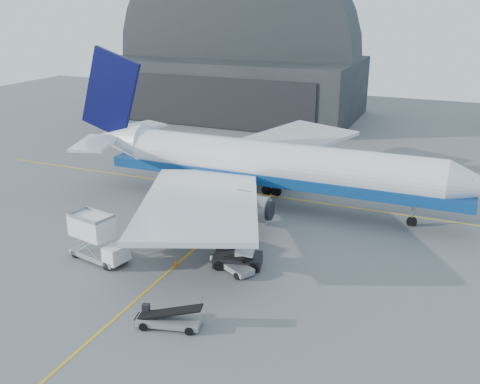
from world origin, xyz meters
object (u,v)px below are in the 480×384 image
at_px(catering_truck, 97,239).
at_px(belt_loader_a, 168,320).
at_px(airliner, 263,164).
at_px(belt_loader_b, 232,263).
at_px(pushback_tug, 239,258).

height_order(catering_truck, belt_loader_a, catering_truck).
bearing_deg(airliner, belt_loader_b, -78.61).
bearing_deg(catering_truck, pushback_tug, 29.19).
relative_size(pushback_tug, belt_loader_a, 0.93).
bearing_deg(pushback_tug, catering_truck, -176.87).
distance_m(airliner, belt_loader_b, 17.76).
bearing_deg(belt_loader_a, catering_truck, 135.26).
xyz_separation_m(catering_truck, belt_loader_a, (11.78, -7.10, -1.54)).
distance_m(airliner, catering_truck, 22.17).
relative_size(airliner, pushback_tug, 10.50).
xyz_separation_m(pushback_tug, belt_loader_a, (-1.10, -11.11, -0.16)).
bearing_deg(pushback_tug, belt_loader_b, -126.72).
bearing_deg(belt_loader_b, catering_truck, -136.92).
height_order(catering_truck, pushback_tug, catering_truck).
xyz_separation_m(airliner, belt_loader_b, (3.39, -16.85, -4.45)).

